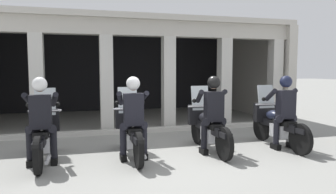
% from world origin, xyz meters
% --- Properties ---
extents(ground_plane, '(80.00, 80.00, 0.00)m').
position_xyz_m(ground_plane, '(0.00, 3.00, 0.00)').
color(ground_plane, gray).
extents(station_building, '(10.00, 5.15, 3.25)m').
position_xyz_m(station_building, '(-0.19, 5.44, 2.06)').
color(station_building, black).
rests_on(station_building, ground).
extents(kerb_strip, '(9.50, 0.24, 0.12)m').
position_xyz_m(kerb_strip, '(-0.19, 2.39, 0.06)').
color(kerb_strip, '#B7B5AD').
rests_on(kerb_strip, ground).
extents(motorcycle_far_left, '(0.62, 2.04, 1.35)m').
position_xyz_m(motorcycle_far_left, '(-2.45, 0.29, 0.50)').
color(motorcycle_far_left, black).
rests_on(motorcycle_far_left, ground).
extents(police_officer_far_left, '(0.63, 0.61, 1.58)m').
position_xyz_m(police_officer_far_left, '(-2.45, 0.00, 0.94)').
color(police_officer_far_left, black).
rests_on(police_officer_far_left, ground).
extents(motorcycle_center_left, '(0.62, 2.04, 1.35)m').
position_xyz_m(motorcycle_center_left, '(-0.82, 0.18, 0.50)').
color(motorcycle_center_left, black).
rests_on(motorcycle_center_left, ground).
extents(police_officer_center_left, '(0.63, 0.61, 1.58)m').
position_xyz_m(police_officer_center_left, '(-0.82, -0.11, 0.94)').
color(police_officer_center_left, black).
rests_on(police_officer_center_left, ground).
extents(motorcycle_center_right, '(0.62, 2.04, 1.35)m').
position_xyz_m(motorcycle_center_right, '(0.82, 0.20, 0.50)').
color(motorcycle_center_right, black).
rests_on(motorcycle_center_right, ground).
extents(police_officer_center_right, '(0.63, 0.61, 1.58)m').
position_xyz_m(police_officer_center_right, '(0.82, -0.08, 0.94)').
color(police_officer_center_right, black).
rests_on(police_officer_center_right, ground).
extents(motorcycle_far_right, '(0.62, 2.04, 1.35)m').
position_xyz_m(motorcycle_far_right, '(2.46, 0.14, 0.50)').
color(motorcycle_far_right, black).
rests_on(motorcycle_far_right, ground).
extents(police_officer_far_right, '(0.63, 0.61, 1.58)m').
position_xyz_m(police_officer_far_right, '(2.45, -0.15, 0.94)').
color(police_officer_far_right, black).
rests_on(police_officer_far_right, ground).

